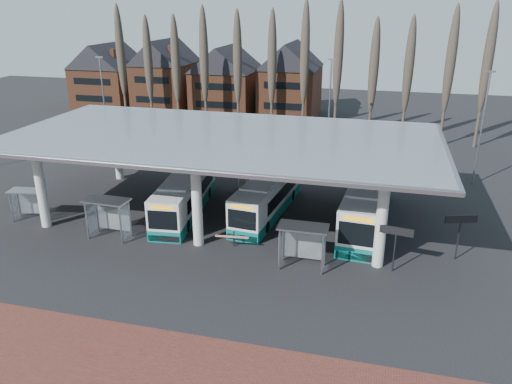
% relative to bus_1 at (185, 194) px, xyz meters
% --- Properties ---
extents(ground, '(140.00, 140.00, 0.00)m').
position_rel_bus_1_xyz_m(ground, '(2.98, -7.64, -1.46)').
color(ground, black).
rests_on(ground, ground).
extents(station_canopy, '(32.00, 16.00, 6.34)m').
position_rel_bus_1_xyz_m(station_canopy, '(2.98, 0.36, 4.22)').
color(station_canopy, silver).
rests_on(station_canopy, ground).
extents(poplar_row, '(45.10, 1.10, 14.50)m').
position_rel_bus_1_xyz_m(poplar_row, '(2.98, 25.36, 7.32)').
color(poplar_row, '#473D33').
rests_on(poplar_row, ground).
extents(townhouse_row, '(36.80, 10.30, 12.25)m').
position_rel_bus_1_xyz_m(townhouse_row, '(-12.77, 36.36, 4.48)').
color(townhouse_row, brown).
rests_on(townhouse_row, ground).
extents(lamp_post_a, '(0.80, 0.16, 10.17)m').
position_rel_bus_1_xyz_m(lamp_post_a, '(-15.02, 14.36, 3.88)').
color(lamp_post_a, slate).
rests_on(lamp_post_a, ground).
extents(lamp_post_b, '(0.80, 0.16, 10.17)m').
position_rel_bus_1_xyz_m(lamp_post_b, '(8.98, 18.36, 3.88)').
color(lamp_post_b, slate).
rests_on(lamp_post_b, ground).
extents(lamp_post_c, '(0.80, 0.16, 10.17)m').
position_rel_bus_1_xyz_m(lamp_post_c, '(22.98, 12.36, 3.88)').
color(lamp_post_c, slate).
rests_on(lamp_post_c, ground).
extents(bus_1, '(3.57, 11.33, 3.10)m').
position_rel_bus_1_xyz_m(bus_1, '(0.00, 0.00, 0.00)').
color(bus_1, silver).
rests_on(bus_1, ground).
extents(bus_2, '(3.43, 11.24, 3.07)m').
position_rel_bus_1_xyz_m(bus_2, '(6.35, 1.43, -0.01)').
color(bus_2, silver).
rests_on(bus_2, ground).
extents(bus_3, '(3.53, 12.71, 3.49)m').
position_rel_bus_1_xyz_m(bus_3, '(14.00, 1.34, 0.19)').
color(bus_3, silver).
rests_on(bus_3, ground).
extents(shelter_0, '(2.77, 1.71, 2.40)m').
position_rel_bus_1_xyz_m(shelter_0, '(-10.93, -4.33, 0.29)').
color(shelter_0, gray).
rests_on(shelter_0, ground).
extents(shelter_1, '(3.17, 1.66, 2.89)m').
position_rel_bus_1_xyz_m(shelter_1, '(-3.43, -5.58, 0.64)').
color(shelter_1, gray).
rests_on(shelter_1, ground).
extents(shelter_2, '(3.08, 1.55, 2.85)m').
position_rel_bus_1_xyz_m(shelter_2, '(10.38, -6.41, 0.62)').
color(shelter_2, gray).
rests_on(shelter_2, ground).
extents(info_sign_0, '(2.00, 0.42, 2.99)m').
position_rel_bus_1_xyz_m(info_sign_0, '(15.91, -5.60, 1.05)').
color(info_sign_0, black).
rests_on(info_sign_0, ground).
extents(info_sign_1, '(2.01, 0.75, 3.09)m').
position_rel_bus_1_xyz_m(info_sign_1, '(19.85, -3.01, 1.13)').
color(info_sign_1, black).
rests_on(info_sign_1, ground).
extents(barrier, '(2.24, 0.73, 1.12)m').
position_rel_bus_1_xyz_m(barrier, '(5.45, -5.26, -0.59)').
color(barrier, black).
rests_on(barrier, ground).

